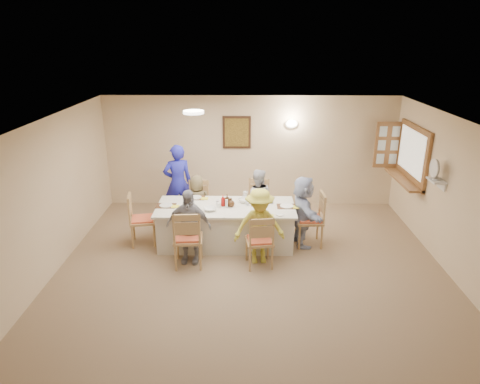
{
  "coord_description": "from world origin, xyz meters",
  "views": [
    {
      "loc": [
        -0.1,
        -5.84,
        3.69
      ],
      "look_at": [
        -0.2,
        1.4,
        1.05
      ],
      "focal_mm": 32.0,
      "sensor_mm": 36.0,
      "label": 1
    }
  ],
  "objects_px": {
    "chair_front_right": "(259,240)",
    "chair_left_end": "(143,219)",
    "diner_front_right": "(259,226)",
    "caregiver": "(178,183)",
    "dining_table": "(226,225)",
    "chair_back_left": "(198,205)",
    "serving_hatch": "(413,154)",
    "diner_right_end": "(303,211)",
    "diner_back_right": "(257,200)",
    "desk_fan": "(436,172)",
    "chair_right_end": "(309,219)",
    "diner_back_left": "(197,202)",
    "chair_back_right": "(257,204)",
    "condiment_ketchup": "(223,201)",
    "chair_front_left": "(188,237)",
    "diner_front_left": "(189,226)"
  },
  "relations": [
    {
      "from": "diner_right_end",
      "to": "diner_back_left",
      "type": "bearing_deg",
      "value": 62.86
    },
    {
      "from": "chair_back_right",
      "to": "condiment_ketchup",
      "type": "bearing_deg",
      "value": -119.43
    },
    {
      "from": "diner_back_left",
      "to": "diner_front_right",
      "type": "relative_size",
      "value": 0.84
    },
    {
      "from": "desk_fan",
      "to": "diner_front_left",
      "type": "height_order",
      "value": "desk_fan"
    },
    {
      "from": "dining_table",
      "to": "diner_front_right",
      "type": "relative_size",
      "value": 1.89
    },
    {
      "from": "chair_back_right",
      "to": "chair_front_left",
      "type": "distance_m",
      "value": 2.0
    },
    {
      "from": "diner_back_right",
      "to": "chair_right_end",
      "type": "bearing_deg",
      "value": 147.01
    },
    {
      "from": "chair_front_left",
      "to": "condiment_ketchup",
      "type": "height_order",
      "value": "chair_front_left"
    },
    {
      "from": "serving_hatch",
      "to": "chair_left_end",
      "type": "distance_m",
      "value": 5.41
    },
    {
      "from": "dining_table",
      "to": "diner_right_end",
      "type": "xyz_separation_m",
      "value": [
        1.42,
        0.0,
        0.29
      ]
    },
    {
      "from": "diner_front_right",
      "to": "caregiver",
      "type": "bearing_deg",
      "value": 124.75
    },
    {
      "from": "dining_table",
      "to": "caregiver",
      "type": "xyz_separation_m",
      "value": [
        -1.05,
        1.15,
        0.44
      ]
    },
    {
      "from": "desk_fan",
      "to": "caregiver",
      "type": "height_order",
      "value": "desk_fan"
    },
    {
      "from": "chair_left_end",
      "to": "diner_front_right",
      "type": "height_order",
      "value": "diner_front_right"
    },
    {
      "from": "diner_back_right",
      "to": "diner_front_left",
      "type": "height_order",
      "value": "diner_front_left"
    },
    {
      "from": "chair_front_right",
      "to": "chair_left_end",
      "type": "height_order",
      "value": "chair_left_end"
    },
    {
      "from": "serving_hatch",
      "to": "diner_front_right",
      "type": "xyz_separation_m",
      "value": [
        -3.07,
        -1.65,
        -0.83
      ]
    },
    {
      "from": "dining_table",
      "to": "chair_front_right",
      "type": "distance_m",
      "value": 1.0
    },
    {
      "from": "chair_right_end",
      "to": "chair_front_right",
      "type": "bearing_deg",
      "value": -51.77
    },
    {
      "from": "chair_right_end",
      "to": "caregiver",
      "type": "height_order",
      "value": "caregiver"
    },
    {
      "from": "diner_front_left",
      "to": "diner_right_end",
      "type": "relative_size",
      "value": 0.98
    },
    {
      "from": "dining_table",
      "to": "condiment_ketchup",
      "type": "xyz_separation_m",
      "value": [
        -0.05,
        0.02,
        0.49
      ]
    },
    {
      "from": "diner_right_end",
      "to": "desk_fan",
      "type": "bearing_deg",
      "value": -108.57
    },
    {
      "from": "serving_hatch",
      "to": "dining_table",
      "type": "xyz_separation_m",
      "value": [
        -3.67,
        -0.97,
        -1.12
      ]
    },
    {
      "from": "chair_back_left",
      "to": "chair_back_right",
      "type": "xyz_separation_m",
      "value": [
        1.2,
        0.0,
        0.02
      ]
    },
    {
      "from": "chair_front_right",
      "to": "diner_front_right",
      "type": "bearing_deg",
      "value": -98.13
    },
    {
      "from": "dining_table",
      "to": "diner_back_left",
      "type": "bearing_deg",
      "value": 131.42
    },
    {
      "from": "desk_fan",
      "to": "diner_front_right",
      "type": "relative_size",
      "value": 0.22
    },
    {
      "from": "diner_right_end",
      "to": "condiment_ketchup",
      "type": "xyz_separation_m",
      "value": [
        -1.47,
        0.02,
        0.2
      ]
    },
    {
      "from": "diner_front_right",
      "to": "chair_back_left",
      "type": "bearing_deg",
      "value": 121.75
    },
    {
      "from": "dining_table",
      "to": "diner_back_right",
      "type": "relative_size",
      "value": 2.01
    },
    {
      "from": "desk_fan",
      "to": "chair_back_left",
      "type": "height_order",
      "value": "desk_fan"
    },
    {
      "from": "chair_back_left",
      "to": "chair_back_right",
      "type": "relative_size",
      "value": 0.97
    },
    {
      "from": "serving_hatch",
      "to": "diner_right_end",
      "type": "bearing_deg",
      "value": -156.69
    },
    {
      "from": "diner_back_right",
      "to": "caregiver",
      "type": "relative_size",
      "value": 0.77
    },
    {
      "from": "desk_fan",
      "to": "chair_front_left",
      "type": "distance_m",
      "value": 4.31
    },
    {
      "from": "dining_table",
      "to": "chair_left_end",
      "type": "xyz_separation_m",
      "value": [
        -1.55,
        0.0,
        0.12
      ]
    },
    {
      "from": "desk_fan",
      "to": "diner_front_right",
      "type": "height_order",
      "value": "desk_fan"
    },
    {
      "from": "diner_back_left",
      "to": "serving_hatch",
      "type": "bearing_deg",
      "value": 178.81
    },
    {
      "from": "chair_right_end",
      "to": "condiment_ketchup",
      "type": "distance_m",
      "value": 1.64
    },
    {
      "from": "chair_front_right",
      "to": "chair_right_end",
      "type": "height_order",
      "value": "chair_right_end"
    },
    {
      "from": "desk_fan",
      "to": "chair_front_right",
      "type": "xyz_separation_m",
      "value": [
        -2.96,
        -0.42,
        -1.07
      ]
    },
    {
      "from": "chair_front_left",
      "to": "diner_right_end",
      "type": "relative_size",
      "value": 0.77
    },
    {
      "from": "chair_front_right",
      "to": "diner_back_left",
      "type": "xyz_separation_m",
      "value": [
        -1.2,
        1.48,
        0.09
      ]
    },
    {
      "from": "diner_front_left",
      "to": "chair_front_right",
      "type": "bearing_deg",
      "value": -0.34
    },
    {
      "from": "desk_fan",
      "to": "chair_left_end",
      "type": "xyz_separation_m",
      "value": [
        -5.11,
        0.38,
        -1.05
      ]
    },
    {
      "from": "diner_back_left",
      "to": "diner_right_end",
      "type": "height_order",
      "value": "diner_right_end"
    },
    {
      "from": "chair_front_left",
      "to": "diner_back_right",
      "type": "xyz_separation_m",
      "value": [
        1.2,
        1.48,
        0.11
      ]
    },
    {
      "from": "serving_hatch",
      "to": "dining_table",
      "type": "height_order",
      "value": "serving_hatch"
    },
    {
      "from": "chair_right_end",
      "to": "diner_front_right",
      "type": "height_order",
      "value": "diner_front_right"
    }
  ]
}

